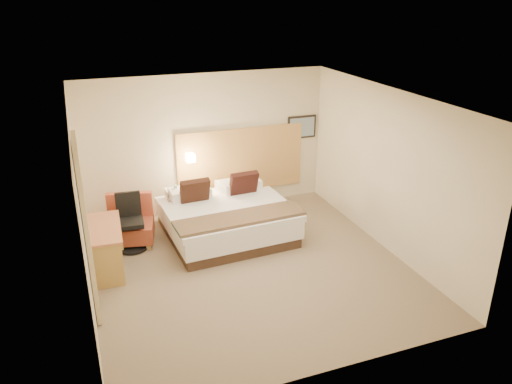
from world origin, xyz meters
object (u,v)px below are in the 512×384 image
object	(u,v)px
desk	(105,236)
side_table	(183,210)
bed	(226,217)
lounge_chair	(130,224)
desk_chair	(131,226)

from	to	relation	value
desk	side_table	bearing A→B (deg)	36.08
bed	desk	size ratio (longest dim) A/B	1.84
lounge_chair	desk_chair	distance (m)	0.23
side_table	desk_chair	size ratio (longest dim) A/B	0.65
side_table	desk_chair	distance (m)	1.09
lounge_chair	bed	bearing A→B (deg)	-10.70
side_table	desk	xyz separation A→B (m)	(-1.44, -1.05, 0.24)
side_table	lounge_chair	bearing A→B (deg)	-167.01
lounge_chair	desk_chair	xyz separation A→B (m)	(-0.01, -0.22, 0.06)
lounge_chair	desk	world-z (taller)	lounge_chair
bed	desk	xyz separation A→B (m)	(-2.10, -0.52, 0.24)
bed	side_table	xyz separation A→B (m)	(-0.66, 0.54, 0.00)
bed	desk_chair	distance (m)	1.66
bed	side_table	distance (m)	0.85
lounge_chair	desk	size ratio (longest dim) A/B	0.75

